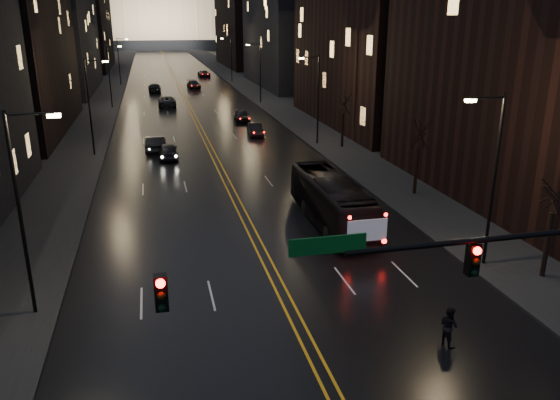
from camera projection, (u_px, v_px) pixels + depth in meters
road at (171, 71)px, 137.19m from camera, size 20.00×320.00×0.02m
sidewalk_left at (113, 72)px, 134.14m from camera, size 8.00×320.00×0.16m
sidewalk_right at (226, 69)px, 140.21m from camera, size 8.00×320.00×0.16m
center_line at (171, 71)px, 137.19m from camera, size 0.62×320.00×0.01m
building_left_far at (54, 33)px, 94.38m from camera, size 12.00×34.00×20.00m
building_left_dist at (82, 21)px, 138.10m from camera, size 12.00×40.00×24.00m
building_right_near at (552, 24)px, 36.33m from camera, size 12.00×26.00×24.00m
building_right_mid at (289, 16)px, 102.54m from camera, size 12.00×34.00×26.00m
building_right_dist at (246, 25)px, 147.52m from camera, size 12.00×40.00×22.00m
capitol at (157, 8)px, 242.68m from camera, size 90.00×50.00×58.50m
traffic_signal at (541, 267)px, 16.74m from camera, size 17.29×0.45×7.00m
streetlamp_right_near at (492, 173)px, 27.05m from camera, size 2.13×0.25×9.00m
streetlamp_left_near at (24, 205)px, 22.37m from camera, size 2.13×0.25×9.00m
streetlamp_right_mid at (316, 95)px, 54.78m from camera, size 2.13×0.25×9.00m
streetlamp_left_mid at (91, 102)px, 50.09m from camera, size 2.13×0.25×9.00m
streetlamp_right_far at (259, 70)px, 82.50m from camera, size 2.13×0.25×9.00m
streetlamp_left_far at (110, 73)px, 77.81m from camera, size 2.13×0.25×9.00m
streetlamp_right_dist at (230, 57)px, 110.22m from camera, size 2.13×0.25×9.00m
streetlamp_left_dist at (120, 59)px, 105.53m from camera, size 2.13×0.25×9.00m
tree_right_near at (556, 192)px, 25.86m from camera, size 2.40×2.40×6.65m
tree_right_mid at (419, 135)px, 38.79m from camera, size 2.40×2.40×6.65m
tree_right_far at (344, 103)px, 53.58m from camera, size 2.40×2.40×6.65m
bus at (331, 201)px, 34.24m from camera, size 2.56×10.80×3.01m
oncoming_car_a at (168, 151)px, 50.51m from camera, size 1.79×4.38×1.49m
oncoming_car_b at (156, 144)px, 53.30m from camera, size 2.03×4.73×1.51m
oncoming_car_c at (167, 101)px, 80.80m from camera, size 2.67×5.56×1.53m
oncoming_car_d at (155, 88)px, 96.81m from camera, size 2.24×5.28×1.52m
receding_car_a at (255, 130)px, 60.62m from camera, size 1.69×4.20×1.36m
receding_car_b at (242, 116)px, 68.78m from camera, size 2.10×4.62×1.54m
receding_car_c at (194, 85)px, 101.63m from camera, size 2.51×5.23×1.47m
receding_car_d at (204, 74)px, 122.81m from camera, size 2.65×5.12×1.38m
pedestrian_b at (449, 326)px, 21.49m from camera, size 0.65×0.90×1.67m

